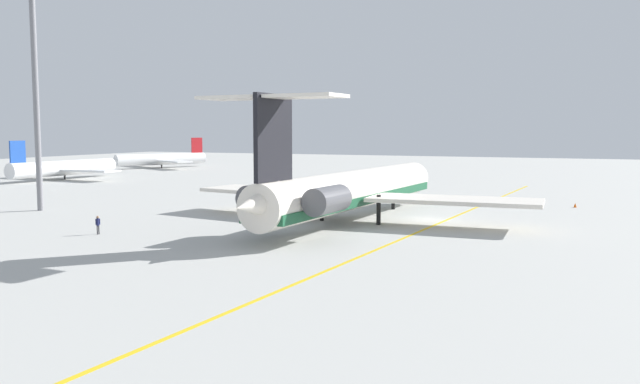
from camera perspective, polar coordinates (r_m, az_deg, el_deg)
The scene contains 9 objects.
ground at distance 70.68m, azimuth 9.74°, elevation -2.48°, with size 334.24×334.24×0.00m, color #ADADA8.
main_jetliner at distance 67.68m, azimuth 2.64°, elevation 0.19°, with size 43.49×38.56×12.66m.
airliner_mid_right at distance 136.72m, azimuth -21.34°, elevation 2.01°, with size 25.91×25.60×7.75m.
airliner_far_right at distance 170.00m, azimuth -13.99°, elevation 2.82°, with size 23.98×24.25×7.63m.
ground_crew_near_nose at distance 95.91m, azimuth -0.66°, elevation 0.38°, with size 0.29×0.44×1.81m.
ground_crew_near_tail at distance 63.75m, azimuth -18.96°, elevation -2.56°, with size 0.39×0.28×1.74m.
safety_cone_nose at distance 87.35m, azimuth 21.54°, elevation -1.09°, with size 0.40×0.40×0.55m, color #EA590F.
taxiway_centreline at distance 66.77m, azimuth 9.92°, elevation -2.94°, with size 105.34×0.36×0.01m, color gold.
light_mast at distance 84.80m, azimuth -23.74°, elevation 8.33°, with size 4.00×0.70×26.73m.
Camera 1 is at (-68.11, -16.24, 9.71)m, focal length 36.37 mm.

